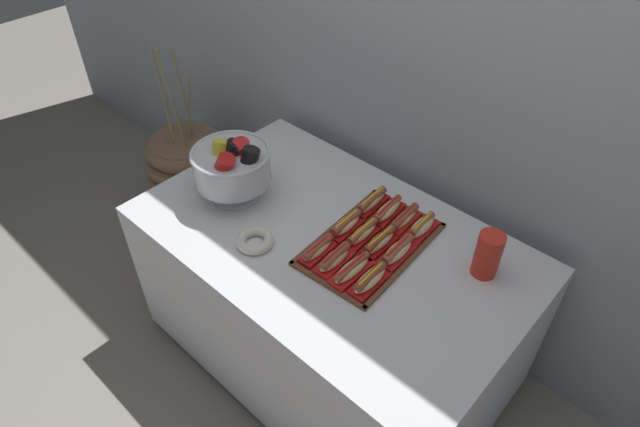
{
  "coord_description": "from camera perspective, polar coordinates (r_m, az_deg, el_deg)",
  "views": [
    {
      "loc": [
        0.94,
        -1.09,
        2.13
      ],
      "look_at": [
        -0.06,
        0.0,
        0.83
      ],
      "focal_mm": 30.19,
      "sensor_mm": 36.0,
      "label": 1
    }
  ],
  "objects": [
    {
      "name": "punch_bowl",
      "position": [
        2.11,
        -9.29,
        5.04
      ],
      "size": [
        0.31,
        0.31,
        0.27
      ],
      "color": "silver",
      "rests_on": "buffet_table"
    },
    {
      "name": "hot_dog_8",
      "position": [
        2.1,
        5.48,
        1.2
      ],
      "size": [
        0.07,
        0.19,
        0.06
      ],
      "color": "#B21414",
      "rests_on": "serving_tray"
    },
    {
      "name": "hot_dog_11",
      "position": [
        2.02,
        10.71,
        -1.45
      ],
      "size": [
        0.07,
        0.16,
        0.06
      ],
      "color": "red",
      "rests_on": "serving_tray"
    },
    {
      "name": "hot_dog_2",
      "position": [
        1.84,
        3.39,
        -5.97
      ],
      "size": [
        0.07,
        0.18,
        0.06
      ],
      "color": "red",
      "rests_on": "serving_tray"
    },
    {
      "name": "buffet_table",
      "position": [
        2.26,
        1.07,
        -8.98
      ],
      "size": [
        1.47,
        0.91,
        0.75
      ],
      "color": "silver",
      "rests_on": "ground_plane"
    },
    {
      "name": "floor_vase",
      "position": [
        3.11,
        -13.43,
        3.2
      ],
      "size": [
        0.5,
        0.5,
        1.1
      ],
      "color": "brown",
      "rests_on": "ground_plane"
    },
    {
      "name": "hot_dog_5",
      "position": [
        1.97,
        4.51,
        -2.16
      ],
      "size": [
        0.07,
        0.17,
        0.06
      ],
      "color": "#B21414",
      "rests_on": "serving_tray"
    },
    {
      "name": "hot_dog_4",
      "position": [
        2.0,
        2.76,
        -1.22
      ],
      "size": [
        0.08,
        0.17,
        0.06
      ],
      "color": "#B21414",
      "rests_on": "serving_tray"
    },
    {
      "name": "back_wall",
      "position": [
        2.08,
        12.38,
        16.88
      ],
      "size": [
        6.0,
        0.1,
        2.6
      ],
      "primitive_type": "cube",
      "color": "#9EA8B2",
      "rests_on": "ground_plane"
    },
    {
      "name": "hot_dog_1",
      "position": [
        1.87,
        1.54,
        -4.86
      ],
      "size": [
        0.08,
        0.17,
        0.06
      ],
      "color": "red",
      "rests_on": "serving_tray"
    },
    {
      "name": "donut",
      "position": [
        1.97,
        -6.92,
        -2.88
      ],
      "size": [
        0.14,
        0.14,
        0.04
      ],
      "color": "silver",
      "rests_on": "buffet_table"
    },
    {
      "name": "hot_dog_6",
      "position": [
        1.93,
        6.31,
        -3.06
      ],
      "size": [
        0.06,
        0.17,
        0.06
      ],
      "color": "#B21414",
      "rests_on": "serving_tray"
    },
    {
      "name": "hot_dog_7",
      "position": [
        1.91,
        8.17,
        -4.07
      ],
      "size": [
        0.08,
        0.18,
        0.06
      ],
      "color": "red",
      "rests_on": "serving_tray"
    },
    {
      "name": "hot_dog_10",
      "position": [
        2.04,
        8.92,
        -0.58
      ],
      "size": [
        0.07,
        0.17,
        0.06
      ],
      "color": "red",
      "rests_on": "serving_tray"
    },
    {
      "name": "cup_stack",
      "position": [
        1.9,
        17.36,
        -4.18
      ],
      "size": [
        0.09,
        0.09,
        0.17
      ],
      "color": "red",
      "rests_on": "buffet_table"
    },
    {
      "name": "serving_tray",
      "position": [
        1.97,
        5.34,
        -3.26
      ],
      "size": [
        0.36,
        0.54,
        0.01
      ],
      "color": "brown",
      "rests_on": "buffet_table"
    },
    {
      "name": "hot_dog_0",
      "position": [
        1.9,
        -0.24,
        -3.87
      ],
      "size": [
        0.07,
        0.15,
        0.06
      ],
      "color": "red",
      "rests_on": "serving_tray"
    },
    {
      "name": "hot_dog_3",
      "position": [
        1.81,
        5.31,
        -7.02
      ],
      "size": [
        0.07,
        0.17,
        0.06
      ],
      "color": "#B21414",
      "rests_on": "serving_tray"
    },
    {
      "name": "hot_dog_9",
      "position": [
        2.07,
        7.17,
        0.27
      ],
      "size": [
        0.08,
        0.18,
        0.06
      ],
      "color": "#B21414",
      "rests_on": "serving_tray"
    },
    {
      "name": "ground_plane",
      "position": [
        2.57,
        0.96,
        -14.59
      ],
      "size": [
        10.0,
        10.0,
        0.0
      ],
      "primitive_type": "plane",
      "color": "gray"
    }
  ]
}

